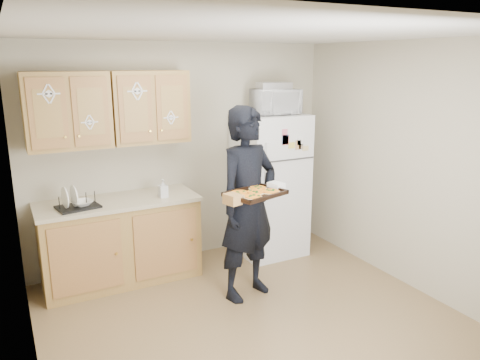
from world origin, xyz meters
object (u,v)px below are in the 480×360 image
Objects in this scene: person at (248,204)px; baking_tray at (255,194)px; microwave at (275,102)px; dish_rack at (77,200)px; refrigerator at (269,185)px.

person is 0.36m from baking_tray.
person is at bearing -131.86° from microwave.
baking_tray is at bearing -38.61° from dish_rack.
microwave reaches higher than person.
person reaches higher than refrigerator.
dish_rack is (-1.37, 1.10, -0.16)m from baking_tray.
baking_tray is 1.77m from dish_rack.
refrigerator is 2.21m from dish_rack.
baking_tray is at bearing -122.29° from person.
person is 3.70× the size of microwave.
person is (-0.75, -0.85, 0.10)m from refrigerator.
microwave is at bearing 29.38° from person.
microwave is at bearing 35.26° from baking_tray.
baking_tray is 1.29× the size of dish_rack.
refrigerator is 0.90× the size of person.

